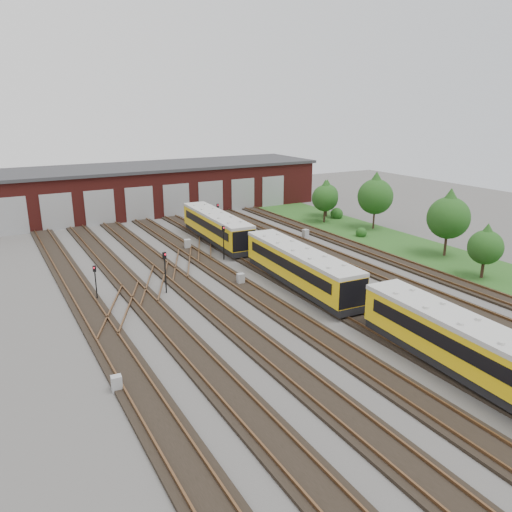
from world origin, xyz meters
TOP-DOWN VIEW (x-y plane):
  - ground at (0.00, 0.00)m, footprint 120.00×120.00m
  - track_network at (-0.17, 0.59)m, footprint 30.40×70.00m
  - maintenance_shed at (-0.01, 39.97)m, footprint 51.00×12.50m
  - grass_verge at (19.00, 10.00)m, footprint 8.00×55.00m
  - metro_train at (2.00, 3.39)m, footprint 3.35×46.37m
  - signal_mast_0 at (-13.05, 8.77)m, footprint 0.27×0.26m
  - signal_mast_1 at (-7.89, 7.67)m, footprint 0.32×0.30m
  - signal_mast_2 at (4.69, 24.69)m, footprint 0.25×0.24m
  - signal_mast_3 at (0.04, 13.51)m, footprint 0.26×0.25m
  - relay_cabinet_0 at (-15.00, -4.72)m, footprint 0.57×0.49m
  - relay_cabinet_1 at (-1.67, 18.61)m, footprint 0.71×0.62m
  - relay_cabinet_2 at (-1.81, 6.48)m, footprint 0.61×0.53m
  - relay_cabinet_3 at (5.60, 11.48)m, footprint 0.71×0.66m
  - relay_cabinet_4 at (11.44, 16.13)m, footprint 0.70×0.62m
  - tree_0 at (18.15, 21.61)m, footprint 3.32×3.32m
  - tree_1 at (20.49, 24.29)m, footprint 3.02×3.02m
  - tree_2 at (21.22, 15.88)m, footprint 4.19×4.19m
  - tree_3 at (17.13, -2.33)m, footprint 2.95×2.95m
  - tree_4 at (19.67, 3.86)m, footprint 4.10×4.10m
  - bush_1 at (17.52, 13.78)m, footprint 1.24×1.24m
  - bush_2 at (21.06, 22.76)m, footprint 1.65×1.65m

SIDE VIEW (x-z plane):
  - ground at x=0.00m, z-range 0.00..0.00m
  - grass_verge at x=19.00m, z-range 0.00..0.05m
  - track_network at x=-0.17m, z-range -0.06..0.27m
  - relay_cabinet_0 at x=-15.00m, z-range 0.00..0.89m
  - relay_cabinet_3 at x=5.60m, z-range 0.00..0.95m
  - relay_cabinet_2 at x=-1.81m, z-range 0.00..0.96m
  - relay_cabinet_1 at x=-1.67m, z-range 0.00..1.05m
  - relay_cabinet_4 at x=11.44m, z-range 0.00..1.05m
  - bush_1 at x=17.52m, z-range 0.00..1.24m
  - bush_2 at x=21.06m, z-range 0.00..1.65m
  - signal_mast_0 at x=-13.05m, z-range 0.40..3.19m
  - metro_train at x=2.00m, z-range 0.37..3.31m
  - signal_mast_2 at x=4.69m, z-range 0.44..3.61m
  - signal_mast_3 at x=0.04m, z-range 0.46..3.79m
  - signal_mast_1 at x=-7.89m, z-range 0.48..3.87m
  - tree_3 at x=17.13m, z-range 0.69..5.57m
  - maintenance_shed at x=-0.01m, z-range 0.03..6.38m
  - tree_1 at x=20.49m, z-range 0.71..5.72m
  - tree_0 at x=18.15m, z-range 0.78..6.28m
  - tree_4 at x=19.67m, z-range 0.97..7.76m
  - tree_2 at x=21.22m, z-range 0.99..7.93m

